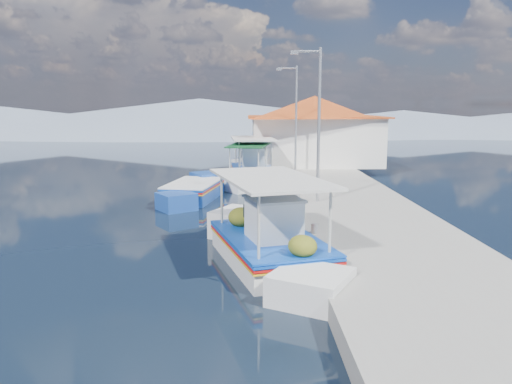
{
  "coord_description": "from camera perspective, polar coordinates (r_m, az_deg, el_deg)",
  "views": [
    {
      "loc": [
        1.75,
        -17.55,
        4.35
      ],
      "look_at": [
        2.09,
        -0.31,
        1.3
      ],
      "focal_mm": 34.85,
      "sensor_mm": 36.0,
      "label": 1
    }
  ],
  "objects": [
    {
      "name": "caique_green_canopy",
      "position": [
        27.37,
        -0.86,
        1.65
      ],
      "size": [
        2.66,
        6.42,
        2.44
      ],
      "rotation": [
        0.0,
        0.0,
        0.17
      ],
      "color": "white",
      "rests_on": "ground"
    },
    {
      "name": "caique_far",
      "position": [
        28.9,
        -0.37,
        2.38
      ],
      "size": [
        2.63,
        7.77,
        2.73
      ],
      "rotation": [
        0.0,
        0.0,
        -0.07
      ],
      "color": "white",
      "rests_on": "ground"
    },
    {
      "name": "bollards",
      "position": [
        23.19,
        3.96,
        0.82
      ],
      "size": [
        0.2,
        17.2,
        0.3
      ],
      "color": "#A5A8AD",
      "rests_on": "quay"
    },
    {
      "name": "main_caique",
      "position": [
        13.88,
        1.67,
        -6.02
      ],
      "size": [
        3.8,
        7.81,
        2.67
      ],
      "rotation": [
        0.0,
        0.0,
        -0.28
      ],
      "color": "white",
      "rests_on": "ground"
    },
    {
      "name": "lamp_post_near",
      "position": [
        19.75,
        6.97,
        8.51
      ],
      "size": [
        1.21,
        0.14,
        6.0
      ],
      "color": "#A5A8AD",
      "rests_on": "quay"
    },
    {
      "name": "quay",
      "position": [
        24.26,
        8.73,
        0.18
      ],
      "size": [
        5.0,
        44.0,
        0.5
      ],
      "primitive_type": "cube",
      "color": "gray",
      "rests_on": "ground"
    },
    {
      "name": "mountain_ridge",
      "position": [
        73.74,
        2.62,
        8.22
      ],
      "size": [
        171.4,
        96.0,
        5.5
      ],
      "color": "slate",
      "rests_on": "ground"
    },
    {
      "name": "harbor_building",
      "position": [
        32.89,
        6.69,
        7.22
      ],
      "size": [
        10.49,
        10.49,
        4.4
      ],
      "color": "silver",
      "rests_on": "quay"
    },
    {
      "name": "ground",
      "position": [
        18.17,
        -6.64,
        -3.9
      ],
      "size": [
        160.0,
        160.0,
        0.0
      ],
      "primitive_type": "plane",
      "color": "black",
      "rests_on": "ground"
    },
    {
      "name": "caique_blue_hull",
      "position": [
        23.25,
        -7.21,
        -0.02
      ],
      "size": [
        2.85,
        6.64,
        1.2
      ],
      "rotation": [
        0.0,
        0.0,
        0.2
      ],
      "color": "#184094",
      "rests_on": "ground"
    },
    {
      "name": "lamp_post_far",
      "position": [
        28.69,
        4.44,
        9.0
      ],
      "size": [
        1.21,
        0.14,
        6.0
      ],
      "color": "#A5A8AD",
      "rests_on": "quay"
    }
  ]
}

